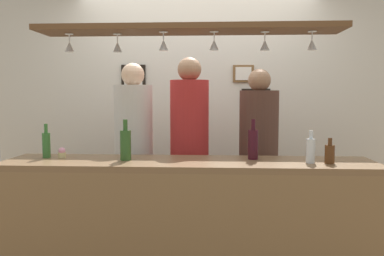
% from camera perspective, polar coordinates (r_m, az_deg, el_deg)
% --- Properties ---
extents(back_wall, '(4.40, 0.06, 2.60)m').
position_cam_1_polar(back_wall, '(4.36, 0.75, 2.74)').
color(back_wall, silver).
rests_on(back_wall, ground_plane).
extents(bar_counter, '(2.70, 0.55, 0.97)m').
position_cam_1_polar(bar_counter, '(2.87, -0.70, -11.27)').
color(bar_counter, brown).
rests_on(bar_counter, ground_plane).
extents(overhead_glass_rack, '(2.20, 0.36, 0.04)m').
position_cam_1_polar(overhead_glass_rack, '(3.00, -0.45, 13.78)').
color(overhead_glass_rack, brown).
extents(hanging_wineglass_far_left, '(0.07, 0.07, 0.13)m').
position_cam_1_polar(hanging_wineglass_far_left, '(3.19, -16.92, 11.01)').
color(hanging_wineglass_far_left, silver).
rests_on(hanging_wineglass_far_left, overhead_glass_rack).
extents(hanging_wineglass_left, '(0.07, 0.07, 0.13)m').
position_cam_1_polar(hanging_wineglass_left, '(3.11, -10.48, 11.29)').
color(hanging_wineglass_left, silver).
rests_on(hanging_wineglass_left, overhead_glass_rack).
extents(hanging_wineglass_center_left, '(0.07, 0.07, 0.13)m').
position_cam_1_polar(hanging_wineglass_center_left, '(2.97, -4.05, 11.69)').
color(hanging_wineglass_center_left, silver).
rests_on(hanging_wineglass_center_left, overhead_glass_rack).
extents(hanging_wineglass_center, '(0.07, 0.07, 0.13)m').
position_cam_1_polar(hanging_wineglass_center, '(2.95, 3.14, 11.73)').
color(hanging_wineglass_center, silver).
rests_on(hanging_wineglass_center, overhead_glass_rack).
extents(hanging_wineglass_center_right, '(0.07, 0.07, 0.13)m').
position_cam_1_polar(hanging_wineglass_center_right, '(3.00, 10.25, 11.54)').
color(hanging_wineglass_center_right, silver).
rests_on(hanging_wineglass_center_right, overhead_glass_rack).
extents(hanging_wineglass_right, '(0.07, 0.07, 0.13)m').
position_cam_1_polar(hanging_wineglass_right, '(3.05, 16.59, 11.30)').
color(hanging_wineglass_right, silver).
rests_on(hanging_wineglass_right, overhead_glass_rack).
extents(person_left_white_patterned_shirt, '(0.34, 0.34, 1.73)m').
position_cam_1_polar(person_left_white_patterned_shirt, '(3.64, -8.24, -1.74)').
color(person_left_white_patterned_shirt, '#2D334C').
rests_on(person_left_white_patterned_shirt, ground_plane).
extents(person_middle_red_shirt, '(0.34, 0.34, 1.78)m').
position_cam_1_polar(person_middle_red_shirt, '(3.57, -0.36, -1.31)').
color(person_middle_red_shirt, '#2D334C').
rests_on(person_middle_red_shirt, ground_plane).
extents(person_right_brown_shirt, '(0.34, 0.34, 1.68)m').
position_cam_1_polar(person_right_brown_shirt, '(3.59, 9.39, -2.41)').
color(person_right_brown_shirt, '#2D334C').
rests_on(person_right_brown_shirt, ground_plane).
extents(bottle_soda_clear, '(0.06, 0.06, 0.23)m').
position_cam_1_polar(bottle_soda_clear, '(2.96, 16.40, -2.99)').
color(bottle_soda_clear, silver).
rests_on(bottle_soda_clear, bar_counter).
extents(bottle_wine_dark_red, '(0.08, 0.08, 0.30)m').
position_cam_1_polar(bottle_wine_dark_red, '(3.03, 8.63, -2.17)').
color(bottle_wine_dark_red, '#380F19').
rests_on(bottle_wine_dark_red, bar_counter).
extents(bottle_beer_brown_stubby, '(0.07, 0.07, 0.18)m').
position_cam_1_polar(bottle_beer_brown_stubby, '(2.98, 18.88, -3.43)').
color(bottle_beer_brown_stubby, '#512D14').
rests_on(bottle_beer_brown_stubby, bar_counter).
extents(bottle_champagne_green, '(0.08, 0.08, 0.30)m').
position_cam_1_polar(bottle_champagne_green, '(3.00, -9.37, -2.27)').
color(bottle_champagne_green, '#2D5623').
rests_on(bottle_champagne_green, bar_counter).
extents(bottle_beer_green_import, '(0.06, 0.06, 0.26)m').
position_cam_1_polar(bottle_beer_green_import, '(3.27, -19.89, -2.17)').
color(bottle_beer_green_import, '#336B2D').
rests_on(bottle_beer_green_import, bar_counter).
extents(cupcake, '(0.06, 0.06, 0.08)m').
position_cam_1_polar(cupcake, '(3.24, -17.89, -3.37)').
color(cupcake, beige).
rests_on(cupcake, bar_counter).
extents(picture_frame_lower_pair, '(0.30, 0.02, 0.18)m').
position_cam_1_polar(picture_frame_lower_pair, '(4.33, 9.01, 4.31)').
color(picture_frame_lower_pair, black).
rests_on(picture_frame_lower_pair, back_wall).
extents(picture_frame_upper_small, '(0.22, 0.02, 0.18)m').
position_cam_1_polar(picture_frame_upper_small, '(4.33, 7.27, 7.63)').
color(picture_frame_upper_small, brown).
rests_on(picture_frame_upper_small, back_wall).
extents(picture_frame_caricature, '(0.26, 0.02, 0.34)m').
position_cam_1_polar(picture_frame_caricature, '(4.40, -8.27, 6.62)').
color(picture_frame_caricature, black).
rests_on(picture_frame_caricature, back_wall).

